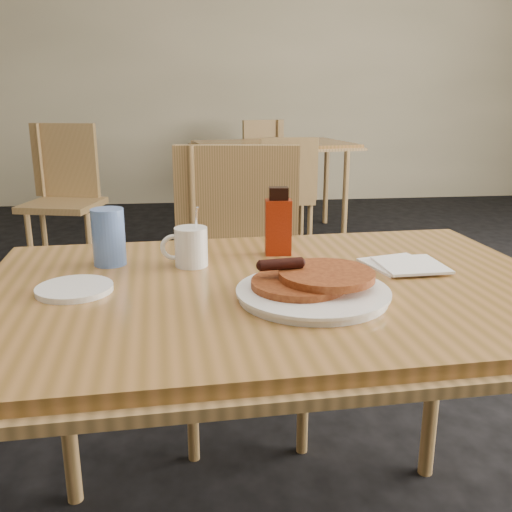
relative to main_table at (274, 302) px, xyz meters
The scene contains 13 objects.
wall_back 5.01m from the main_table, 89.90° to the left, with size 8.00×8.00×0.00m, color beige.
main_table is the anchor object (origin of this frame).
neighbor_table 3.54m from the main_table, 81.63° to the left, with size 1.37×1.04×0.75m.
chair_main_far 0.76m from the main_table, 90.57° to the left, with size 0.49×0.49×0.96m.
chair_neighbor_far 4.25m from the main_table, 82.75° to the left, with size 0.49×0.49×0.89m.
chair_neighbor_near 2.83m from the main_table, 79.72° to the left, with size 0.40×0.40×0.85m.
chair_wall_extra 2.78m from the main_table, 110.31° to the left, with size 0.52×0.53×0.95m.
pancake_plate 0.12m from the main_table, 54.86° to the right, with size 0.30×0.30×0.07m.
coffee_mug 0.25m from the main_table, 138.54° to the left, with size 0.11×0.08×0.14m.
syrup_bottle 0.26m from the main_table, 79.41° to the left, with size 0.07×0.04×0.17m.
napkin_stack 0.33m from the main_table, 14.76° to the left, with size 0.18×0.19×0.01m.
blue_tumbler 0.42m from the main_table, 152.65° to the left, with size 0.07×0.07×0.13m, color #5E87DD.
side_saucer 0.41m from the main_table, behind, with size 0.15×0.15×0.01m, color white.
Camera 1 is at (-0.18, -1.08, 1.14)m, focal length 40.00 mm.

